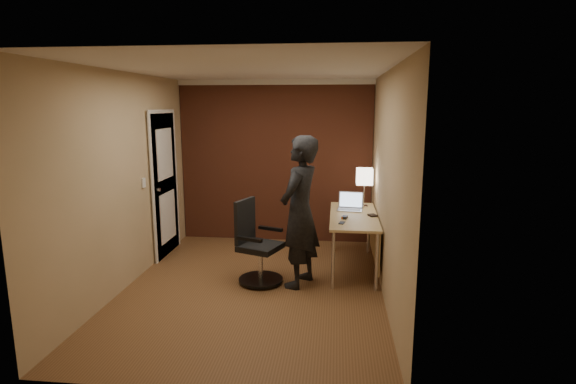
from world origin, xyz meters
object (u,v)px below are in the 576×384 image
at_px(desk_lamp, 364,177).
at_px(mouse, 345,217).
at_px(office_chair, 256,247).
at_px(wallet, 373,215).
at_px(phone, 342,223).
at_px(laptop, 350,205).
at_px(desk, 359,225).
at_px(person, 300,212).

bearing_deg(desk_lamp, mouse, -110.87).
bearing_deg(office_chair, wallet, 20.48).
xyz_separation_m(mouse, phone, (-0.04, -0.23, -0.01)).
xyz_separation_m(laptop, office_chair, (-1.14, -0.88, -0.36)).
distance_m(desk, office_chair, 1.39).
bearing_deg(laptop, phone, -99.14).
height_order(phone, office_chair, office_chair).
bearing_deg(office_chair, laptop, 37.54).
height_order(desk, laptop, laptop).
relative_size(desk_lamp, laptop, 1.48).
bearing_deg(phone, office_chair, -158.49).
xyz_separation_m(desk, laptop, (-0.11, 0.30, 0.19)).
xyz_separation_m(desk_lamp, mouse, (-0.27, -0.72, -0.40)).
bearing_deg(mouse, person, -129.33).
height_order(desk_lamp, mouse, desk_lamp).
height_order(desk, person, person).
distance_m(desk, person, 0.98).
height_order(phone, person, person).
bearing_deg(phone, desk_lamp, 85.78).
bearing_deg(desk, office_chair, -155.37).
bearing_deg(laptop, person, -124.27).
bearing_deg(person, desk_lamp, 164.63).
height_order(desk, desk_lamp, desk_lamp).
relative_size(mouse, wallet, 0.91).
xyz_separation_m(wallet, person, (-0.89, -0.55, 0.15)).
height_order(desk_lamp, phone, desk_lamp).
bearing_deg(office_chair, desk, 24.63).
bearing_deg(office_chair, person, -2.42).
distance_m(desk, phone, 0.51).
distance_m(desk, mouse, 0.32).
height_order(mouse, person, person).
bearing_deg(person, mouse, 146.82).
bearing_deg(desk_lamp, phone, -108.13).
xyz_separation_m(laptop, wallet, (0.27, -0.35, -0.05)).
relative_size(wallet, office_chair, 0.11).
distance_m(desk, desk_lamp, 0.75).
bearing_deg(wallet, office_chair, -159.52).
distance_m(mouse, wallet, 0.39).
xyz_separation_m(phone, office_chair, (-1.02, -0.14, -0.30)).
relative_size(phone, wallet, 1.05).
height_order(laptop, mouse, laptop).
relative_size(desk_lamp, person, 0.30).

